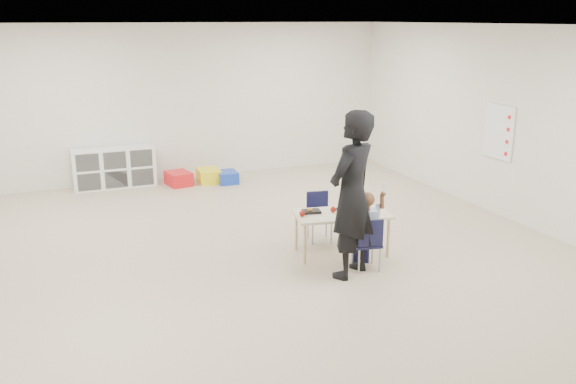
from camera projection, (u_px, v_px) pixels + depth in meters
name	position (u px, v px, depth m)	size (l,w,h in m)	color
room	(259.00, 151.00, 7.01)	(9.00, 9.02, 2.80)	beige
table	(342.00, 233.00, 7.65)	(1.27, 0.79, 0.54)	beige
chair_near	(366.00, 243.00, 7.18)	(0.31, 0.30, 0.65)	#111234
chair_far	(320.00, 217.00, 8.09)	(0.31, 0.30, 0.65)	#111234
child	(367.00, 228.00, 7.13)	(0.43, 0.43, 1.02)	#AFC2ED
lunch_tray_near	(346.00, 210.00, 7.65)	(0.22, 0.16, 0.03)	black
lunch_tray_far	(311.00, 211.00, 7.59)	(0.22, 0.16, 0.03)	black
milk_carton	(345.00, 213.00, 7.42)	(0.07, 0.07, 0.10)	white
bread_roll	(368.00, 211.00, 7.53)	(0.09, 0.09, 0.07)	tan
apple_near	(333.00, 209.00, 7.60)	(0.07, 0.07, 0.07)	maroon
apple_far	(302.00, 213.00, 7.44)	(0.07, 0.07, 0.07)	maroon
cubby_shelf	(114.00, 168.00, 10.68)	(1.40, 0.40, 0.70)	white
rules_poster	(499.00, 132.00, 9.02)	(0.02, 0.60, 0.80)	white
adult	(352.00, 195.00, 6.83)	(0.70, 0.46, 1.93)	black
bin_red	(179.00, 179.00, 10.86)	(0.38, 0.49, 0.24)	red
bin_yellow	(209.00, 176.00, 11.06)	(0.38, 0.49, 0.24)	yellow
bin_blue	(227.00, 177.00, 11.01)	(0.34, 0.43, 0.21)	#183ABA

